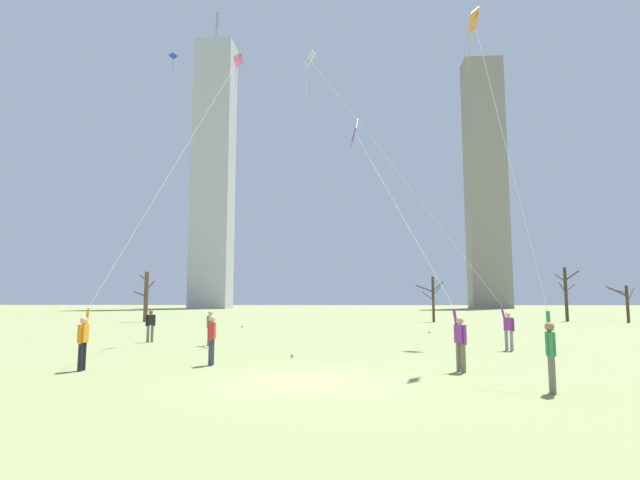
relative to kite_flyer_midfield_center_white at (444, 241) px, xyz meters
The scene contains 16 objects.
ground_plane 12.90m from the kite_flyer_midfield_center_white, 117.50° to the right, with size 400.00×400.00×0.00m, color #848E56.
kite_flyer_midfield_center_white is the anchor object (origin of this frame).
kite_flyer_foreground_left_orange 10.65m from the kite_flyer_midfield_center_white, 87.87° to the right, with size 0.57×7.58×13.56m.
kite_flyer_midfield_left_pink 14.23m from the kite_flyer_midfield_center_white, 150.10° to the right, with size 1.72×14.07×16.89m.
kite_flyer_foreground_right_purple 6.96m from the kite_flyer_midfield_center_white, 105.17° to the right, with size 3.46×8.87×10.84m.
bystander_strolling_midfield 12.21m from the kite_flyer_midfield_center_white, 140.39° to the right, with size 0.22×0.51×1.62m.
bystander_far_off_by_trees 11.71m from the kite_flyer_midfield_center_white, behind, with size 0.26×0.50×1.62m.
bystander_watching_nearby 15.21m from the kite_flyer_midfield_center_white, behind, with size 0.40×0.38×1.62m.
distant_kite_drifting_left_blue 25.54m from the kite_flyer_midfield_center_white, 142.62° to the left, with size 5.61×3.13×21.52m.
bare_tree_leftmost 26.87m from the kite_flyer_midfield_center_white, 83.00° to the left, with size 2.94×2.19×4.41m.
bare_tree_left_of_center 34.53m from the kite_flyer_midfield_center_white, 51.30° to the left, with size 2.71×1.57×3.54m.
bare_tree_rightmost 34.08m from the kite_flyer_midfield_center_white, 59.89° to the left, with size 2.50×2.80×5.43m.
bare_tree_center 35.24m from the kite_flyer_midfield_center_white, 134.95° to the left, with size 1.73×2.55×4.90m.
skyline_squat_block 115.89m from the kite_flyer_midfield_center_white, 74.76° to the left, with size 9.83×6.76×65.59m.
skyline_wide_slab 123.85m from the kite_flyer_midfield_center_white, 110.40° to the left, with size 5.01×6.01×59.86m.
skyline_mid_tower_right 112.20m from the kite_flyer_midfield_center_white, 111.89° to the left, with size 9.50×7.83×77.77m.
Camera 1 is at (1.41, -13.48, 2.13)m, focal length 28.58 mm.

